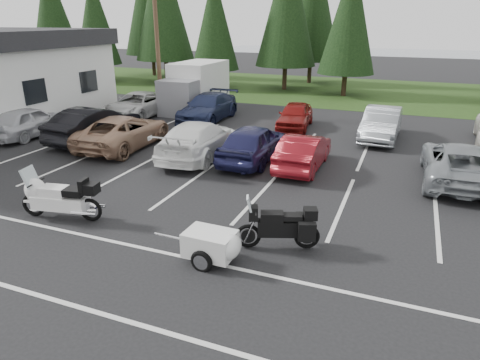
% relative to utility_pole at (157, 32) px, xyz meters
% --- Properties ---
extents(ground, '(120.00, 120.00, 0.00)m').
position_rel_utility_pole_xyz_m(ground, '(10.00, -12.00, -4.70)').
color(ground, black).
rests_on(ground, ground).
extents(grass_strip, '(80.00, 16.00, 0.01)m').
position_rel_utility_pole_xyz_m(grass_strip, '(10.00, 12.00, -4.69)').
color(grass_strip, '#1C3611').
rests_on(grass_strip, ground).
extents(lake_water, '(70.00, 50.00, 0.02)m').
position_rel_utility_pole_xyz_m(lake_water, '(14.00, 43.00, -4.70)').
color(lake_water, slate).
rests_on(lake_water, ground).
extents(utility_pole, '(1.60, 0.26, 9.00)m').
position_rel_utility_pole_xyz_m(utility_pole, '(0.00, 0.00, 0.00)').
color(utility_pole, '#473321').
rests_on(utility_pole, ground).
extents(box_truck, '(2.40, 5.60, 2.90)m').
position_rel_utility_pole_xyz_m(box_truck, '(2.00, 0.50, -3.25)').
color(box_truck, silver).
rests_on(box_truck, ground).
extents(stall_markings, '(32.00, 16.00, 0.01)m').
position_rel_utility_pole_xyz_m(stall_markings, '(10.00, -10.00, -4.69)').
color(stall_markings, silver).
rests_on(stall_markings, ground).
extents(conifer_0, '(4.58, 4.58, 10.66)m').
position_rel_utility_pole_xyz_m(conifer_0, '(-18.00, 10.50, 1.53)').
color(conifer_0, '#332316').
rests_on(conifer_0, ground).
extents(conifer_1, '(3.96, 3.96, 9.22)m').
position_rel_utility_pole_xyz_m(conifer_1, '(-12.00, 9.20, 0.69)').
color(conifer_1, '#332316').
rests_on(conifer_1, ground).
extents(conifer_2, '(5.10, 5.10, 11.89)m').
position_rel_utility_pole_xyz_m(conifer_2, '(-6.00, 10.80, 2.25)').
color(conifer_2, '#332316').
rests_on(conifer_2, ground).
extents(conifer_3, '(3.87, 3.87, 9.02)m').
position_rel_utility_pole_xyz_m(conifer_3, '(-0.50, 9.40, 0.57)').
color(conifer_3, '#332316').
rests_on(conifer_3, ground).
extents(conifer_4, '(4.80, 4.80, 11.17)m').
position_rel_utility_pole_xyz_m(conifer_4, '(5.00, 10.90, 1.83)').
color(conifer_4, '#332316').
rests_on(conifer_4, ground).
extents(conifer_5, '(4.14, 4.14, 9.63)m').
position_rel_utility_pole_xyz_m(conifer_5, '(10.00, 9.60, 0.93)').
color(conifer_5, '#332316').
rests_on(conifer_5, ground).
extents(conifer_back_b, '(4.97, 4.97, 11.58)m').
position_rel_utility_pole_xyz_m(conifer_back_b, '(6.00, 15.50, 2.07)').
color(conifer_back_b, '#332316').
rests_on(conifer_back_b, ground).
extents(car_near_0, '(1.87, 4.42, 1.49)m').
position_rel_utility_pole_xyz_m(car_near_0, '(-2.46, -8.14, -3.95)').
color(car_near_0, silver).
rests_on(car_near_0, ground).
extents(car_near_1, '(2.05, 5.03, 1.62)m').
position_rel_utility_pole_xyz_m(car_near_1, '(1.10, -7.68, -3.89)').
color(car_near_1, black).
rests_on(car_near_1, ground).
extents(car_near_2, '(2.64, 5.31, 1.44)m').
position_rel_utility_pole_xyz_m(car_near_2, '(2.98, -8.00, -3.98)').
color(car_near_2, '#957157').
rests_on(car_near_2, ground).
extents(car_near_3, '(2.48, 5.34, 1.51)m').
position_rel_utility_pole_xyz_m(car_near_3, '(6.74, -8.07, -3.94)').
color(car_near_3, white).
rests_on(car_near_3, ground).
extents(car_near_4, '(1.86, 4.51, 1.53)m').
position_rel_utility_pole_xyz_m(car_near_4, '(9.07, -7.77, -3.93)').
color(car_near_4, '#1C1D47').
rests_on(car_near_4, ground).
extents(car_near_5, '(1.43, 4.06, 1.34)m').
position_rel_utility_pole_xyz_m(car_near_5, '(11.17, -7.88, -4.03)').
color(car_near_5, maroon).
rests_on(car_near_5, ground).
extents(car_near_6, '(2.43, 5.13, 1.41)m').
position_rel_utility_pole_xyz_m(car_near_6, '(16.63, -7.35, -3.99)').
color(car_near_6, gray).
rests_on(car_near_6, ground).
extents(car_far_0, '(2.53, 5.16, 1.41)m').
position_rel_utility_pole_xyz_m(car_far_0, '(-0.12, -2.38, -3.99)').
color(car_far_0, beige).
rests_on(car_far_0, ground).
extents(car_far_1, '(2.16, 5.16, 1.49)m').
position_rel_utility_pole_xyz_m(car_far_1, '(4.13, -1.71, -3.95)').
color(car_far_1, '#19213F').
rests_on(car_far_1, ground).
extents(car_far_2, '(1.95, 4.06, 1.34)m').
position_rel_utility_pole_xyz_m(car_far_2, '(9.19, -1.62, -4.03)').
color(car_far_2, maroon).
rests_on(car_far_2, ground).
extents(car_far_3, '(1.72, 4.60, 1.50)m').
position_rel_utility_pole_xyz_m(car_far_3, '(13.61, -2.31, -3.95)').
color(car_far_3, gray).
rests_on(car_far_3, ground).
extents(touring_motorcycle, '(2.89, 1.36, 1.54)m').
position_rel_utility_pole_xyz_m(touring_motorcycle, '(5.75, -14.88, -3.93)').
color(touring_motorcycle, white).
rests_on(touring_motorcycle, ground).
extents(cargo_trailer, '(1.74, 1.01, 0.79)m').
position_rel_utility_pole_xyz_m(cargo_trailer, '(10.76, -15.42, -4.30)').
color(cargo_trailer, silver).
rests_on(cargo_trailer, ground).
extents(adventure_motorcycle, '(2.48, 1.58, 1.43)m').
position_rel_utility_pole_xyz_m(adventure_motorcycle, '(12.07, -14.21, -3.98)').
color(adventure_motorcycle, black).
rests_on(adventure_motorcycle, ground).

